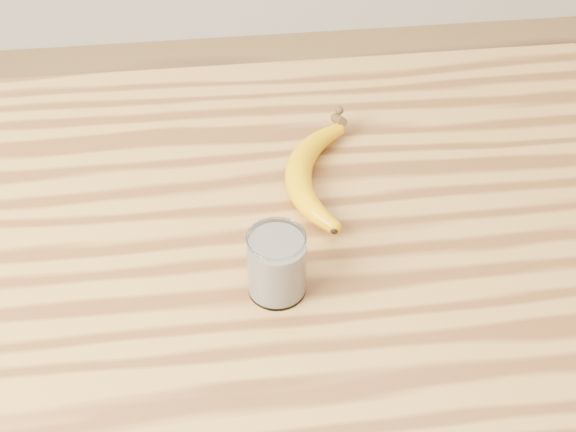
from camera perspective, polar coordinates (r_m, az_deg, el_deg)
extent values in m
cube|color=#AD7939|center=(1.06, -3.04, -1.98)|extent=(1.20, 0.80, 0.04)
cylinder|color=brown|center=(1.72, 14.96, -2.96)|extent=(0.06, 0.06, 0.86)
cylinder|color=white|center=(0.94, -0.81, -3.46)|extent=(0.07, 0.07, 0.09)
torus|color=white|center=(0.91, -0.83, -1.62)|extent=(0.07, 0.07, 0.00)
cylinder|color=white|center=(0.95, -0.81, -3.63)|extent=(0.06, 0.06, 0.07)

